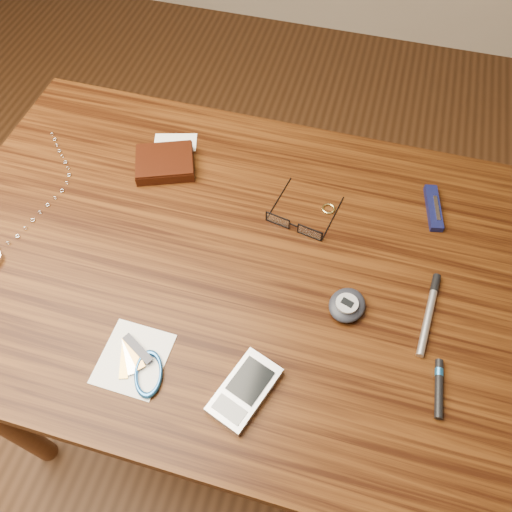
# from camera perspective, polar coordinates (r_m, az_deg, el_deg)

# --- Properties ---
(ground) EXTENTS (3.80, 3.80, 0.00)m
(ground) POSITION_cam_1_polar(r_m,az_deg,el_deg) (1.54, -2.50, -15.32)
(ground) COLOR #472814
(ground) RESTS_ON ground
(desk) EXTENTS (1.00, 0.70, 0.75)m
(desk) POSITION_cam_1_polar(r_m,az_deg,el_deg) (0.95, -3.93, -3.15)
(desk) COLOR #391C09
(desk) RESTS_ON ground
(wallet_and_card) EXTENTS (0.14, 0.17, 0.02)m
(wallet_and_card) POSITION_cam_1_polar(r_m,az_deg,el_deg) (0.99, -10.35, 10.49)
(wallet_and_card) COLOR black
(wallet_and_card) RESTS_ON desk
(eyeglasses) EXTENTS (0.13, 0.13, 0.02)m
(eyeglasses) POSITION_cam_1_polar(r_m,az_deg,el_deg) (0.88, 4.49, 3.67)
(eyeglasses) COLOR black
(eyeglasses) RESTS_ON desk
(gold_ring) EXTENTS (0.03, 0.03, 0.00)m
(gold_ring) POSITION_cam_1_polar(r_m,az_deg,el_deg) (0.92, 8.28, 5.37)
(gold_ring) COLOR #DED070
(gold_ring) RESTS_ON desk
(pda_phone) EXTENTS (0.09, 0.13, 0.02)m
(pda_phone) POSITION_cam_1_polar(r_m,az_deg,el_deg) (0.74, -1.30, -15.07)
(pda_phone) COLOR #B7B8BC
(pda_phone) RESTS_ON desk
(pedometer) EXTENTS (0.07, 0.08, 0.03)m
(pedometer) POSITION_cam_1_polar(r_m,az_deg,el_deg) (0.81, 10.36, -5.53)
(pedometer) COLOR black
(pedometer) RESTS_ON desk
(notepad_keys) EXTENTS (0.12, 0.11, 0.01)m
(notepad_keys) POSITION_cam_1_polar(r_m,az_deg,el_deg) (0.78, -13.02, -12.11)
(notepad_keys) COLOR white
(notepad_keys) RESTS_ON desk
(pocket_knife) EXTENTS (0.04, 0.10, 0.01)m
(pocket_knife) POSITION_cam_1_polar(r_m,az_deg,el_deg) (0.96, 19.62, 5.21)
(pocket_knife) COLOR black
(pocket_knife) RESTS_ON desk
(silver_pen) EXTENTS (0.03, 0.15, 0.01)m
(silver_pen) POSITION_cam_1_polar(r_m,az_deg,el_deg) (0.84, 19.28, -5.57)
(silver_pen) COLOR #B4B5B9
(silver_pen) RESTS_ON desk
(black_blue_pen) EXTENTS (0.02, 0.09, 0.01)m
(black_blue_pen) POSITION_cam_1_polar(r_m,az_deg,el_deg) (0.79, 20.18, -13.81)
(black_blue_pen) COLOR black
(black_blue_pen) RESTS_ON desk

